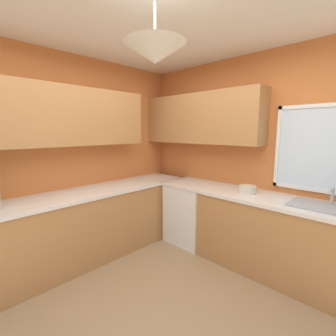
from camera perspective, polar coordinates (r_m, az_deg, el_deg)
ground_plane at (r=2.40m, az=-2.60°, el=-33.96°), size 7.83×7.83×0.00m
room_shell at (r=2.69m, az=-5.31°, el=13.13°), size 3.63×3.68×2.65m
counter_run_left at (r=3.21m, az=-21.21°, el=-13.39°), size 0.65×3.29×0.88m
counter_run_back at (r=3.11m, az=21.03°, el=-14.10°), size 2.72×0.65×0.88m
dishwasher at (r=3.56m, az=5.69°, el=-10.92°), size 0.60×0.60×0.84m
sink_assembly at (r=2.80m, az=34.27°, el=-7.88°), size 0.68×0.40×0.19m
bowl at (r=3.02m, az=18.66°, el=-4.92°), size 0.21×0.21×0.09m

